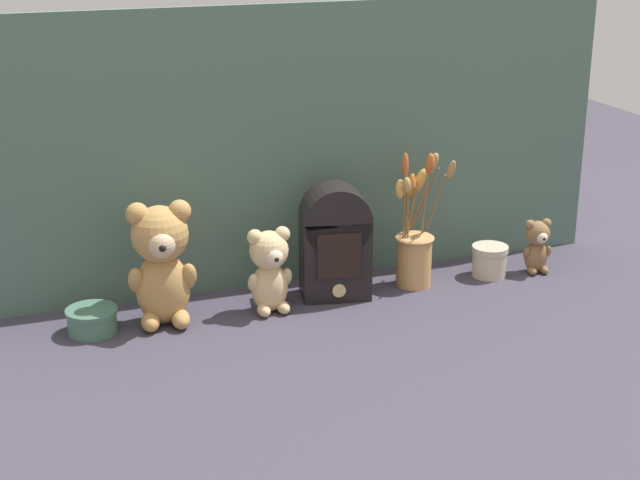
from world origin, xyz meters
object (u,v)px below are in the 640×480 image
Objects in this scene: flower_vase at (415,243)px; teddy_bear_medium at (270,269)px; decorative_tin_short at (489,261)px; teddy_bear_large at (161,261)px; teddy_bear_small at (537,245)px; decorative_tin_tall at (92,321)px; vintage_radio at (335,240)px.

teddy_bear_medium is at bearing -173.84° from flower_vase.
teddy_bear_large is at bearing -179.15° from decorative_tin_short.
teddy_bear_large is at bearing 179.71° from teddy_bear_small.
decorative_tin_short is at bearing 172.18° from teddy_bear_small.
teddy_bear_small is 0.13m from decorative_tin_short.
teddy_bear_large is 2.03× the size of teddy_bear_small.
teddy_bear_medium reaches higher than decorative_tin_tall.
teddy_bear_small is 0.42× the size of flower_vase.
vintage_radio is (-0.54, 0.03, 0.07)m from teddy_bear_small.
teddy_bear_large is 3.14× the size of decorative_tin_short.
teddy_bear_large is 0.20m from decorative_tin_tall.
decorative_tin_tall is (-1.11, 0.01, -0.05)m from teddy_bear_small.
teddy_bear_small is at bearing -0.29° from teddy_bear_large.
vintage_radio reaches higher than decorative_tin_short.
teddy_bear_medium is (0.24, -0.01, -0.04)m from teddy_bear_large.
teddy_bear_medium is 0.41m from decorative_tin_tall.
teddy_bear_medium is 0.71m from teddy_bear_small.
teddy_bear_large is 1.04× the size of vintage_radio.
flower_vase is at bearing 2.43° from teddy_bear_large.
flower_vase reaches higher than decorative_tin_short.
teddy_bear_small is 0.54m from vintage_radio.
decorative_tin_tall is at bearing 179.51° from teddy_bear_small.
vintage_radio is 2.43× the size of decorative_tin_tall.
teddy_bear_small reaches higher than decorative_tin_short.
teddy_bear_medium is at bearing -177.36° from decorative_tin_short.
decorative_tin_tall is at bearing 178.35° from teddy_bear_large.
flower_vase is at bearing 175.92° from decorative_tin_short.
vintage_radio is (0.17, 0.04, 0.04)m from teddy_bear_medium.
decorative_tin_tall is (-0.58, -0.02, -0.11)m from vintage_radio.
decorative_tin_tall is at bearing -178.32° from vintage_radio.
flower_vase is 3.68× the size of decorative_tin_short.
vintage_radio reaches higher than decorative_tin_tall.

